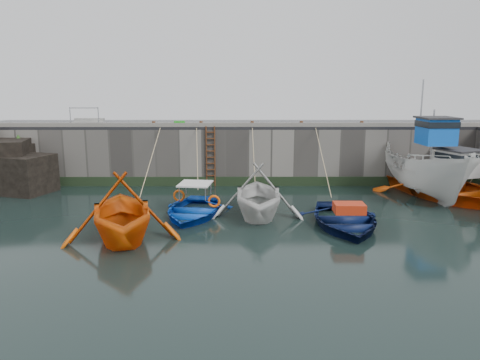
{
  "coord_description": "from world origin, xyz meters",
  "views": [
    {
      "loc": [
        -0.56,
        -14.52,
        5.26
      ],
      "look_at": [
        -0.46,
        5.63,
        1.2
      ],
      "focal_mm": 35.0,
      "sensor_mm": 36.0,
      "label": 1
    }
  ],
  "objects_px": {
    "boat_near_navy": "(344,225)",
    "bollard_e": "(362,124)",
    "bollard_c": "(252,124)",
    "boat_far_orange": "(447,187)",
    "bollard_d": "(301,124)",
    "boat_near_blue": "(193,215)",
    "boat_near_white": "(123,238)",
    "bollard_b": "(201,124)",
    "bollard_a": "(154,124)",
    "ladder": "(211,157)",
    "fish_crate": "(180,124)",
    "boat_near_blacktrim": "(258,216)",
    "boat_far_white": "(428,171)"
  },
  "relations": [
    {
      "from": "bollard_b",
      "to": "boat_near_blue",
      "type": "bearing_deg",
      "value": -89.24
    },
    {
      "from": "boat_near_navy",
      "to": "bollard_a",
      "type": "relative_size",
      "value": 17.68
    },
    {
      "from": "boat_near_white",
      "to": "bollard_b",
      "type": "distance_m",
      "value": 9.86
    },
    {
      "from": "boat_near_blue",
      "to": "bollard_d",
      "type": "distance_m",
      "value": 8.59
    },
    {
      "from": "fish_crate",
      "to": "bollard_b",
      "type": "distance_m",
      "value": 1.15
    },
    {
      "from": "bollard_b",
      "to": "bollard_a",
      "type": "bearing_deg",
      "value": 180.0
    },
    {
      "from": "bollard_a",
      "to": "bollard_e",
      "type": "bearing_deg",
      "value": 0.0
    },
    {
      "from": "boat_near_blue",
      "to": "bollard_b",
      "type": "distance_m",
      "value": 6.82
    },
    {
      "from": "boat_far_orange",
      "to": "bollard_a",
      "type": "distance_m",
      "value": 15.06
    },
    {
      "from": "bollard_d",
      "to": "boat_far_orange",
      "type": "bearing_deg",
      "value": -23.19
    },
    {
      "from": "bollard_a",
      "to": "bollard_b",
      "type": "height_order",
      "value": "same"
    },
    {
      "from": "fish_crate",
      "to": "bollard_d",
      "type": "distance_m",
      "value": 6.45
    },
    {
      "from": "fish_crate",
      "to": "bollard_c",
      "type": "bearing_deg",
      "value": -6.0
    },
    {
      "from": "fish_crate",
      "to": "bollard_b",
      "type": "xyz_separation_m",
      "value": [
        1.15,
        -0.05,
        -0.01
      ]
    },
    {
      "from": "fish_crate",
      "to": "bollard_a",
      "type": "height_order",
      "value": "fish_crate"
    },
    {
      "from": "boat_near_white",
      "to": "bollard_c",
      "type": "relative_size",
      "value": 17.93
    },
    {
      "from": "boat_near_blacktrim",
      "to": "boat_far_white",
      "type": "bearing_deg",
      "value": 24.09
    },
    {
      "from": "ladder",
      "to": "boat_near_blue",
      "type": "distance_m",
      "value": 5.87
    },
    {
      "from": "bollard_a",
      "to": "ladder",
      "type": "bearing_deg",
      "value": -6.38
    },
    {
      "from": "bollard_e",
      "to": "bollard_d",
      "type": "bearing_deg",
      "value": 180.0
    },
    {
      "from": "boat_near_blue",
      "to": "bollard_a",
      "type": "distance_m",
      "value": 7.29
    },
    {
      "from": "boat_near_blue",
      "to": "boat_far_orange",
      "type": "height_order",
      "value": "boat_far_orange"
    },
    {
      "from": "boat_near_navy",
      "to": "bollard_c",
      "type": "bearing_deg",
      "value": 115.18
    },
    {
      "from": "boat_near_blue",
      "to": "bollard_e",
      "type": "distance_m",
      "value": 10.84
    },
    {
      "from": "bollard_a",
      "to": "bollard_b",
      "type": "bearing_deg",
      "value": 0.0
    },
    {
      "from": "ladder",
      "to": "boat_near_blue",
      "type": "relative_size",
      "value": 0.71
    },
    {
      "from": "bollard_b",
      "to": "bollard_e",
      "type": "xyz_separation_m",
      "value": [
        8.5,
        0.0,
        0.0
      ]
    },
    {
      "from": "boat_near_blue",
      "to": "bollard_e",
      "type": "bearing_deg",
      "value": 42.74
    },
    {
      "from": "bollard_e",
      "to": "bollard_c",
      "type": "bearing_deg",
      "value": 180.0
    },
    {
      "from": "boat_far_white",
      "to": "bollard_a",
      "type": "bearing_deg",
      "value": 166.95
    },
    {
      "from": "fish_crate",
      "to": "bollard_e",
      "type": "relative_size",
      "value": 2.04
    },
    {
      "from": "bollard_a",
      "to": "bollard_e",
      "type": "xyz_separation_m",
      "value": [
        11.0,
        0.0,
        0.0
      ]
    },
    {
      "from": "boat_near_white",
      "to": "boat_far_orange",
      "type": "bearing_deg",
      "value": 8.41
    },
    {
      "from": "bollard_a",
      "to": "boat_near_navy",
      "type": "bearing_deg",
      "value": -41.45
    },
    {
      "from": "bollard_c",
      "to": "boat_far_orange",
      "type": "bearing_deg",
      "value": -17.16
    },
    {
      "from": "boat_near_navy",
      "to": "bollard_e",
      "type": "bearing_deg",
      "value": 73.12
    },
    {
      "from": "boat_near_blue",
      "to": "boat_near_blacktrim",
      "type": "distance_m",
      "value": 2.68
    },
    {
      "from": "boat_near_blacktrim",
      "to": "boat_near_white",
      "type": "bearing_deg",
      "value": -148.02
    },
    {
      "from": "bollard_a",
      "to": "boat_near_white",
      "type": "bearing_deg",
      "value": -87.6
    },
    {
      "from": "boat_near_blacktrim",
      "to": "boat_near_blue",
      "type": "bearing_deg",
      "value": 177.83
    },
    {
      "from": "boat_near_white",
      "to": "boat_far_orange",
      "type": "relative_size",
      "value": 0.59
    },
    {
      "from": "bollard_b",
      "to": "boat_near_navy",
      "type": "bearing_deg",
      "value": -51.35
    },
    {
      "from": "boat_near_blue",
      "to": "boat_far_white",
      "type": "distance_m",
      "value": 11.64
    },
    {
      "from": "bollard_c",
      "to": "bollard_e",
      "type": "xyz_separation_m",
      "value": [
        5.8,
        0.0,
        0.0
      ]
    },
    {
      "from": "bollard_d",
      "to": "boat_near_blue",
      "type": "bearing_deg",
      "value": -131.17
    },
    {
      "from": "bollard_a",
      "to": "bollard_d",
      "type": "relative_size",
      "value": 1.0
    },
    {
      "from": "bollard_e",
      "to": "ladder",
      "type": "bearing_deg",
      "value": -177.6
    },
    {
      "from": "bollard_d",
      "to": "bollard_c",
      "type": "bearing_deg",
      "value": 180.0
    },
    {
      "from": "bollard_b",
      "to": "bollard_d",
      "type": "xyz_separation_m",
      "value": [
        5.3,
        0.0,
        0.0
      ]
    },
    {
      "from": "bollard_c",
      "to": "bollard_e",
      "type": "height_order",
      "value": "same"
    }
  ]
}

